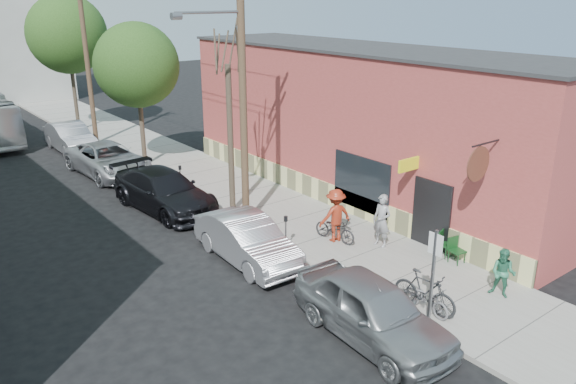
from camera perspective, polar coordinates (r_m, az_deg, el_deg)
ground at (r=17.57m, az=-2.08°, el=-10.30°), size 120.00×120.00×0.00m
sidewalk at (r=28.20m, az=-8.28°, el=1.35°), size 4.50×58.00×0.15m
cafe_building at (r=25.53m, az=7.65°, el=7.00°), size 6.60×20.20×6.61m
sign_post at (r=15.49m, az=14.54°, el=-7.58°), size 0.07×0.45×2.80m
parking_meter_near at (r=19.77m, az=-0.23°, el=-3.58°), size 0.14×0.14×1.24m
parking_meter_far at (r=26.04m, az=-10.88°, el=1.78°), size 0.14×0.14×1.24m
utility_pole_near at (r=20.84m, az=-4.75°, el=10.23°), size 3.57×0.28×10.00m
utility_pole_far at (r=35.60m, az=-19.79°, el=12.86°), size 1.80×0.28×10.00m
tree_bare at (r=22.76m, az=-5.87°, el=5.22°), size 0.24×0.24×6.04m
tree_leafy_mid at (r=29.92m, az=-15.13°, el=12.32°), size 4.27×4.27×7.36m
tree_leafy_far at (r=39.60m, az=-21.52°, el=14.69°), size 4.99×4.99×8.71m
patio_chair_a at (r=19.76m, az=16.82°, el=-5.73°), size 0.58×0.58×0.88m
patio_chair_b at (r=20.12m, az=15.66°, el=-5.15°), size 0.63×0.63×0.88m
patron_grey at (r=20.26m, az=9.51°, el=-2.88°), size 0.54×0.75×1.93m
patron_green at (r=17.96m, az=21.01°, el=-7.70°), size 0.76×0.87×1.52m
cyclist at (r=20.45m, az=4.84°, el=-2.38°), size 1.39×0.95×1.98m
cyclist_bike at (r=20.65m, az=4.79°, el=-3.75°), size 0.92×1.82×0.91m
parked_bike_a at (r=16.61m, az=13.73°, el=-9.82°), size 0.83×2.04×1.19m
parked_bike_b at (r=16.65m, az=13.91°, el=-10.48°), size 0.62×1.60×0.83m
car_0 at (r=15.27m, az=8.56°, el=-11.77°), size 2.29×5.09×1.70m
car_1 at (r=19.29m, az=-4.18°, el=-4.87°), size 1.86×4.85×1.58m
car_2 at (r=24.39m, az=-12.47°, el=0.10°), size 2.92×5.99×1.68m
car_3 at (r=29.96m, az=-17.78°, el=3.15°), size 2.98×5.91×1.60m
car_4 at (r=35.39m, az=-21.23°, el=5.19°), size 1.75×5.01×1.65m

